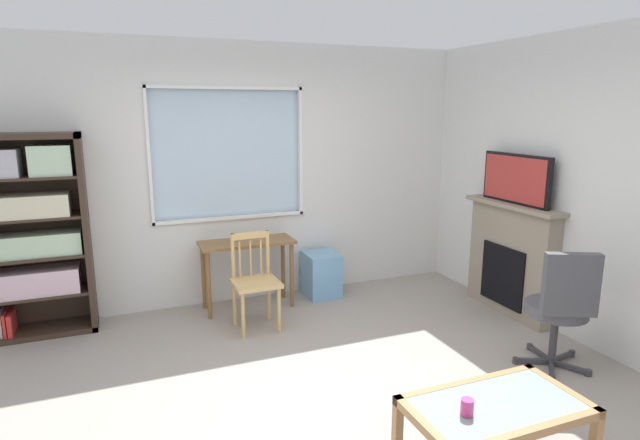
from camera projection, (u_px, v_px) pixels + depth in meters
The scene contains 12 objects.
ground at pixel (318, 397), 3.74m from camera, with size 5.96×5.43×0.02m, color #9E9389.
wall_back_with_window at pixel (242, 178), 5.48m from camera, with size 4.96×0.15×2.70m.
wall_right at pixel (596, 191), 4.38m from camera, with size 0.12×4.63×2.70m, color silver.
bookshelf at pixel (33, 231), 4.61m from camera, with size 0.90×0.38×1.83m.
desk_under_window at pixel (247, 253), 5.29m from camera, with size 0.96×0.39×0.72m.
wooden_chair at pixel (255, 280), 4.83m from camera, with size 0.43×0.41×0.90m.
plastic_drawer_unit at pixel (321, 274), 5.72m from camera, with size 0.35×0.40×0.49m, color #72ADDB.
fireplace at pixel (511, 258), 5.18m from camera, with size 0.26×1.16×1.13m.
tv at pixel (516, 179), 5.00m from camera, with size 0.06×0.86×0.48m.
office_chair at pixel (561, 304), 4.00m from camera, with size 0.60×0.62×1.00m.
coffee_table at pixel (496, 413), 2.89m from camera, with size 1.00×0.57×0.43m.
sippy_cup at pixel (467, 407), 2.76m from camera, with size 0.07×0.07×0.09m, color #DB3D84.
Camera 1 is at (-1.26, -3.15, 2.04)m, focal length 29.06 mm.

